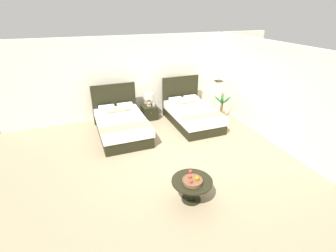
{
  "coord_description": "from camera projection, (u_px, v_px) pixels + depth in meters",
  "views": [
    {
      "loc": [
        -2.13,
        -5.14,
        3.5
      ],
      "look_at": [
        -0.11,
        0.48,
        0.65
      ],
      "focal_mm": 27.0,
      "sensor_mm": 36.0,
      "label": 1
    }
  ],
  "objects": [
    {
      "name": "ground_plane",
      "position": [
        178.0,
        156.0,
        6.53
      ],
      "size": [
        9.22,
        9.74,
        0.02
      ],
      "primitive_type": "cube",
      "color": "gray"
    },
    {
      "name": "wall_back",
      "position": [
        145.0,
        76.0,
        8.56
      ],
      "size": [
        9.22,
        0.12,
        2.67
      ],
      "primitive_type": "cube",
      "color": "beige",
      "rests_on": "ground"
    },
    {
      "name": "wall_side_right",
      "position": [
        266.0,
        90.0,
        7.15
      ],
      "size": [
        0.12,
        5.34,
        2.67
      ],
      "primitive_type": "cube",
      "color": "beige",
      "rests_on": "ground"
    },
    {
      "name": "bed_near_window",
      "position": [
        121.0,
        125.0,
        7.46
      ],
      "size": [
        1.42,
        2.19,
        1.29
      ],
      "color": "black",
      "rests_on": "ground"
    },
    {
      "name": "bed_near_corner",
      "position": [
        192.0,
        115.0,
        8.16
      ],
      "size": [
        1.35,
        2.15,
        1.34
      ],
      "color": "black",
      "rests_on": "ground"
    },
    {
      "name": "nightstand",
      "position": [
        150.0,
        112.0,
        8.56
      ],
      "size": [
        0.48,
        0.49,
        0.46
      ],
      "color": "black",
      "rests_on": "ground"
    },
    {
      "name": "table_lamp",
      "position": [
        149.0,
        98.0,
        8.36
      ],
      "size": [
        0.3,
        0.3,
        0.43
      ],
      "color": "#CCAA88",
      "rests_on": "nightstand"
    },
    {
      "name": "vase",
      "position": [
        154.0,
        104.0,
        8.44
      ],
      "size": [
        0.09,
        0.09,
        0.17
      ],
      "color": "#AEB3CA",
      "rests_on": "nightstand"
    },
    {
      "name": "coffee_table",
      "position": [
        192.0,
        185.0,
        4.89
      ],
      "size": [
        0.79,
        0.79,
        0.47
      ],
      "color": "black",
      "rests_on": "ground"
    },
    {
      "name": "fruit_bowl",
      "position": [
        193.0,
        181.0,
        4.76
      ],
      "size": [
        0.39,
        0.39,
        0.14
      ],
      "color": "brown",
      "rests_on": "coffee_table"
    },
    {
      "name": "loose_apple",
      "position": [
        190.0,
        172.0,
        5.03
      ],
      "size": [
        0.08,
        0.08,
        0.08
      ],
      "color": "red",
      "rests_on": "coffee_table"
    },
    {
      "name": "floor_lamp_corner",
      "position": [
        217.0,
        97.0,
        8.84
      ],
      "size": [
        0.23,
        0.23,
        1.2
      ],
      "color": "black",
      "rests_on": "ground"
    },
    {
      "name": "potted_palm",
      "position": [
        222.0,
        111.0,
        8.47
      ],
      "size": [
        0.57,
        0.54,
        0.87
      ],
      "color": "brown",
      "rests_on": "ground"
    }
  ]
}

